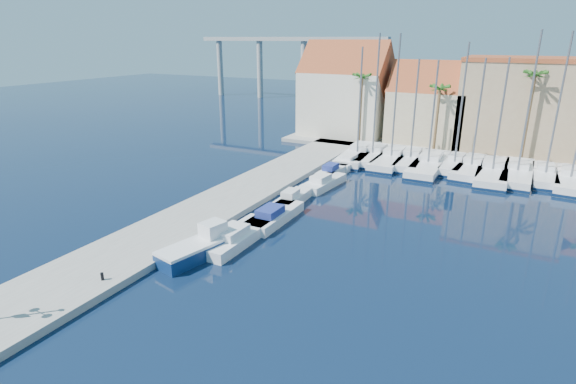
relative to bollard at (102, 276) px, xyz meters
name	(u,v)px	position (x,y,z in m)	size (l,w,h in m)	color
ground	(202,317)	(7.13, 0.32, -0.73)	(260.00, 260.00, 0.00)	black
quay_west	(217,206)	(-1.87, 13.82, -0.48)	(6.00, 77.00, 0.50)	gray
shore_north	(488,149)	(17.13, 48.32, -0.48)	(54.00, 16.00, 0.50)	gray
bollard	(102,276)	(0.00, 0.00, 0.00)	(0.19, 0.19, 0.47)	black
fishing_boat	(202,246)	(2.60, 6.14, -0.03)	(3.32, 6.39, 2.13)	navy
motorboat_west_0	(237,236)	(3.56, 8.94, -0.23)	(2.35, 7.20, 1.40)	white
motorboat_west_1	(274,216)	(3.99, 13.65, -0.23)	(2.13, 6.66, 1.40)	white
motorboat_west_2	(292,198)	(3.41, 18.10, -0.23)	(1.80, 5.08, 1.40)	white
motorboat_west_3	(323,182)	(3.96, 23.74, -0.23)	(2.59, 6.32, 1.40)	white
motorboat_west_4	(332,171)	(3.21, 27.86, -0.23)	(1.87, 5.40, 1.40)	white
motorboat_west_5	(350,162)	(3.58, 32.46, -0.23)	(2.30, 6.15, 1.40)	white
motorboat_west_6	(370,151)	(3.97, 38.76, -0.23)	(2.19, 5.59, 1.40)	white
sailboat_0	(359,154)	(3.27, 36.21, -0.16)	(3.97, 11.92, 13.25)	white
sailboat_1	(374,155)	(5.10, 36.65, -0.13)	(2.84, 10.47, 14.72)	white
sailboat_2	(393,158)	(7.52, 36.30, -0.15)	(3.12, 11.48, 14.67)	white
sailboat_3	(411,159)	(9.63, 36.70, -0.16)	(3.40, 10.38, 12.04)	white
sailboat_4	(429,164)	(11.93, 35.61, -0.18)	(3.26, 11.94, 12.00)	white
sailboat_5	(455,164)	(14.60, 36.76, -0.09)	(2.63, 8.50, 13.81)	white
sailboat_6	(472,167)	(16.47, 36.51, -0.16)	(3.66, 10.73, 12.28)	white
sailboat_7	(492,171)	(18.61, 35.81, -0.17)	(3.46, 11.84, 12.42)	white
sailboat_8	(518,172)	(21.03, 36.45, -0.14)	(3.20, 11.12, 14.98)	white
sailboat_9	(545,174)	(23.58, 36.69, -0.08)	(2.52, 8.65, 14.83)	white
sailboat_10	(570,179)	(25.86, 36.27, -0.13)	(3.37, 10.31, 14.48)	white
building_0	(346,93)	(-2.87, 47.32, 5.79)	(12.30, 9.00, 13.50)	beige
building_1	(429,107)	(9.13, 47.32, 4.56)	(10.30, 8.00, 11.00)	tan
building_2	(521,105)	(20.13, 48.32, 5.52)	(14.20, 10.20, 11.50)	tan
palm_0	(362,79)	(1.13, 42.32, 8.34)	(2.60, 2.60, 10.15)	brown
palm_1	(440,90)	(11.13, 42.32, 7.40)	(2.60, 2.60, 9.15)	brown
palm_2	(535,78)	(21.13, 42.32, 9.28)	(2.60, 2.60, 11.15)	brown
viaduct	(285,56)	(-31.94, 82.32, 9.51)	(48.00, 2.20, 14.45)	#9E9E99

